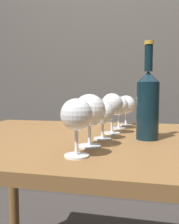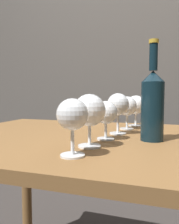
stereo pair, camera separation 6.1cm
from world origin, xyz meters
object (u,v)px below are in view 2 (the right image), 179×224
(wine_glass_rose, at_px, (90,112))
(wine_bottle, at_px, (152,103))
(wine_glass_port, at_px, (128,107))
(wine_glass_cabernet, at_px, (118,105))
(wine_glass_white, at_px, (106,114))
(wine_glass_merlot, at_px, (136,105))
(wine_glass_chardonnay, at_px, (72,116))

(wine_glass_rose, xyz_separation_m, wine_bottle, (0.16, 0.14, 0.02))
(wine_bottle, bearing_deg, wine_glass_port, 116.61)
(wine_bottle, bearing_deg, wine_glass_cabernet, 146.45)
(wine_glass_rose, height_order, wine_glass_port, wine_glass_rose)
(wine_glass_white, height_order, wine_glass_port, wine_glass_port)
(wine_glass_port, height_order, wine_bottle, wine_bottle)
(wine_glass_rose, bearing_deg, wine_glass_port, 80.61)
(wine_glass_port, bearing_deg, wine_glass_cabernet, -99.06)
(wine_glass_cabernet, xyz_separation_m, wine_glass_merlot, (0.04, 0.24, -0.01))
(wine_glass_rose, relative_size, wine_bottle, 0.47)
(wine_glass_rose, bearing_deg, wine_glass_white, 80.17)
(wine_glass_white, bearing_deg, wine_bottle, 12.33)
(wine_glass_chardonnay, xyz_separation_m, wine_glass_rose, (0.01, 0.10, 0.00))
(wine_glass_rose, distance_m, wine_glass_merlot, 0.47)
(wine_glass_chardonnay, relative_size, wine_glass_rose, 0.93)
(wine_glass_white, xyz_separation_m, wine_glass_port, (0.04, 0.24, 0.01))
(wine_glass_merlot, bearing_deg, wine_glass_cabernet, -99.72)
(wine_glass_merlot, relative_size, wine_bottle, 0.45)
(wine_glass_white, height_order, wine_bottle, wine_bottle)
(wine_glass_rose, height_order, wine_glass_white, wine_glass_rose)
(wine_glass_cabernet, bearing_deg, wine_glass_rose, -99.57)
(wine_glass_chardonnay, relative_size, wine_glass_cabernet, 0.91)
(wine_glass_rose, height_order, wine_glass_merlot, wine_glass_rose)
(wine_glass_chardonnay, bearing_deg, wine_glass_port, 81.55)
(wine_glass_port, distance_m, wine_glass_merlot, 0.11)
(wine_glass_rose, relative_size, wine_glass_merlot, 1.03)
(wine_glass_port, distance_m, wine_bottle, 0.24)
(wine_glass_chardonnay, distance_m, wine_glass_rose, 0.10)
(wine_glass_rose, distance_m, wine_glass_port, 0.36)
(wine_bottle, bearing_deg, wine_glass_chardonnay, -124.98)
(wine_glass_merlot, xyz_separation_m, wine_bottle, (0.08, -0.32, 0.02))
(wine_bottle, bearing_deg, wine_glass_rose, -138.64)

